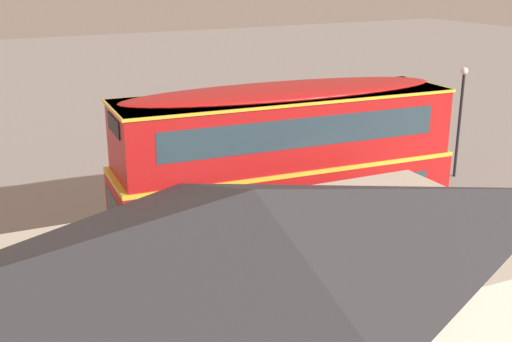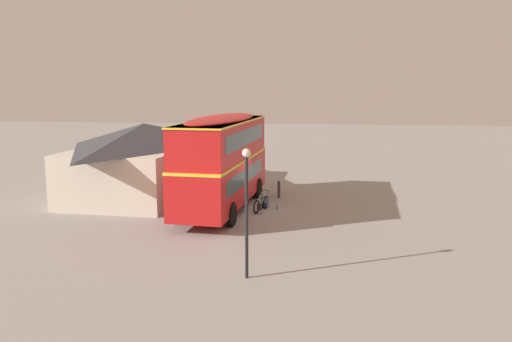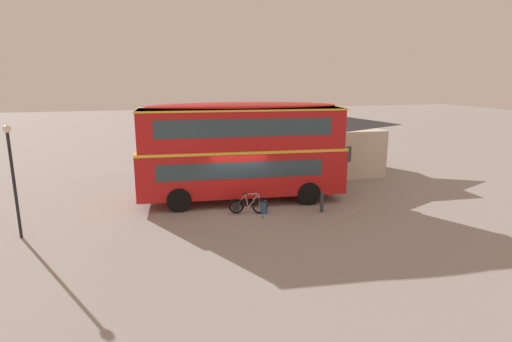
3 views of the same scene
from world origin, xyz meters
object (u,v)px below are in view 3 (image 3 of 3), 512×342
Objects in this scene: double_decker_bus at (242,148)px; kerb_bollard at (322,201)px; backpack_on_ground at (264,207)px; water_bottle_green_metal at (262,216)px; touring_bicycle at (247,206)px; street_lamp at (12,169)px.

kerb_bollard is (3.07, -2.61, -2.14)m from double_decker_bus.
water_bottle_green_metal is (-0.26, -0.66, -0.20)m from backpack_on_ground.
water_bottle_green_metal is (0.26, -2.74, -2.54)m from double_decker_bus.
touring_bicycle is 0.78m from backpack_on_ground.
kerb_bollard is at bearing -11.02° from touring_bicycle.
water_bottle_green_metal is at bearing -56.64° from touring_bicycle.
street_lamp is (-8.91, -0.54, 2.30)m from touring_bicycle.
water_bottle_green_metal is 9.77m from street_lamp.
double_decker_bus reaches higher than touring_bicycle.
double_decker_bus is at bearing 139.63° from kerb_bollard.
touring_bicycle reaches higher than kerb_bollard.
backpack_on_ground is at bearing 68.74° from water_bottle_green_metal.
kerb_bollard reaches higher than backpack_on_ground.
double_decker_bus reaches higher than backpack_on_ground.
backpack_on_ground is 0.14× the size of street_lamp.
double_decker_bus is 3.17m from backpack_on_ground.
backpack_on_ground is at bearing -8.26° from touring_bicycle.
touring_bicycle is at bearing -97.21° from double_decker_bus.
touring_bicycle reaches higher than backpack_on_ground.
kerb_bollard is (2.55, -0.53, 0.20)m from backpack_on_ground.
kerb_bollard is (3.32, -0.65, 0.13)m from touring_bicycle.
touring_bicycle is at bearing 3.50° from street_lamp.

